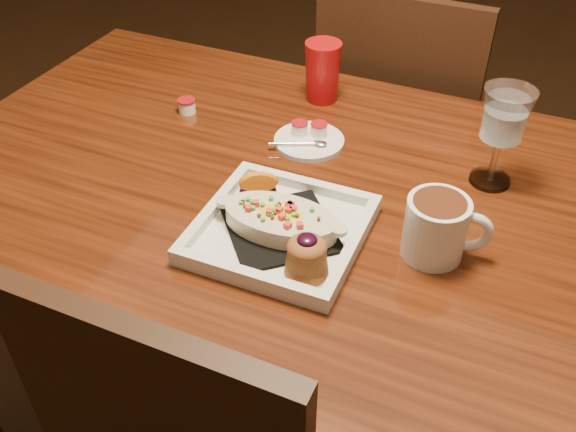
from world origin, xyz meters
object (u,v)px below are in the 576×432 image
at_px(table, 313,234).
at_px(red_tumbler, 323,72).
at_px(goblet, 504,120).
at_px(chair_far, 400,135).
at_px(coffee_mug, 438,226).
at_px(saucer, 308,139).
at_px(plate, 283,228).

xyz_separation_m(table, red_tumbler, (-0.11, 0.32, 0.16)).
xyz_separation_m(table, goblet, (0.28, 0.16, 0.23)).
height_order(table, red_tumbler, red_tumbler).
distance_m(table, goblet, 0.39).
relative_size(table, goblet, 8.11).
distance_m(chair_far, goblet, 0.66).
relative_size(table, coffee_mug, 10.99).
bearing_deg(chair_far, saucer, 81.36).
xyz_separation_m(table, chair_far, (-0.00, 0.63, -0.15)).
bearing_deg(chair_far, plate, 90.07).
xyz_separation_m(plate, goblet, (0.28, 0.30, 0.10)).
distance_m(table, chair_far, 0.65).
height_order(coffee_mug, saucer, coffee_mug).
relative_size(plate, red_tumbler, 2.06).
distance_m(table, red_tumbler, 0.38).
height_order(chair_far, plate, chair_far).
xyz_separation_m(table, plate, (0.00, -0.14, 0.12)).
height_order(table, saucer, saucer).
xyz_separation_m(chair_far, red_tumbler, (-0.11, -0.31, 0.31)).
relative_size(chair_far, saucer, 6.71).
bearing_deg(plate, saucer, 103.74).
height_order(table, chair_far, chair_far).
xyz_separation_m(chair_far, plate, (0.00, -0.77, 0.27)).
bearing_deg(table, red_tumbler, 109.55).
height_order(table, plate, plate).
bearing_deg(goblet, coffee_mug, -101.41).
relative_size(plate, coffee_mug, 1.96).
distance_m(saucer, red_tumbler, 0.19).
bearing_deg(saucer, table, -63.27).
xyz_separation_m(table, saucer, (-0.07, 0.15, 0.11)).
distance_m(plate, saucer, 0.29).
relative_size(chair_far, coffee_mug, 6.82).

